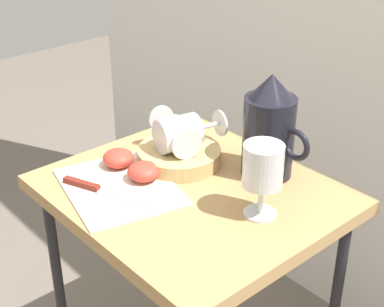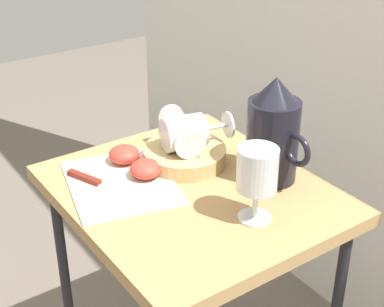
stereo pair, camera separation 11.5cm
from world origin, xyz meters
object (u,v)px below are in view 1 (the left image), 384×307
at_px(wine_glass_upright, 263,169).
at_px(wine_glass_tipped_far, 180,133).
at_px(table, 192,215).
at_px(apple_half_right, 144,171).
at_px(basket_tray, 179,156).
at_px(wine_glass_tipped_near, 178,136).
at_px(knife, 97,189).
at_px(apple_half_left, 118,158).
at_px(pitcher, 269,135).

height_order(wine_glass_upright, wine_glass_tipped_far, wine_glass_upright).
relative_size(table, wine_glass_upright, 4.64).
relative_size(table, apple_half_right, 10.14).
xyz_separation_m(basket_tray, wine_glass_tipped_far, (-0.00, 0.00, 0.06)).
distance_m(table, wine_glass_tipped_near, 0.17).
distance_m(basket_tray, knife, 0.21).
xyz_separation_m(wine_glass_tipped_near, knife, (-0.02, -0.20, -0.06)).
distance_m(table, wine_glass_upright, 0.23).
bearing_deg(apple_half_left, knife, -57.86).
bearing_deg(basket_tray, apple_half_left, -122.59).
distance_m(wine_glass_tipped_far, apple_half_right, 0.12).
bearing_deg(apple_half_left, pitcher, 43.89).
relative_size(wine_glass_tipped_near, apple_half_left, 2.42).
bearing_deg(wine_glass_upright, basket_tray, 176.37).
distance_m(table, pitcher, 0.23).
distance_m(basket_tray, pitcher, 0.21).
height_order(table, knife, knife).
bearing_deg(wine_glass_tipped_near, basket_tray, 122.45).
height_order(wine_glass_upright, knife, wine_glass_upright).
bearing_deg(wine_glass_tipped_far, pitcher, 33.92).
distance_m(wine_glass_upright, apple_half_right, 0.27).
bearing_deg(wine_glass_upright, pitcher, 127.83).
bearing_deg(wine_glass_tipped_far, wine_glass_tipped_near, -66.03).
distance_m(basket_tray, apple_half_left, 0.13).
distance_m(pitcher, wine_glass_tipped_far, 0.19).
bearing_deg(knife, apple_half_right, 76.29).
relative_size(pitcher, wine_glass_upright, 1.52).
xyz_separation_m(wine_glass_upright, apple_half_right, (-0.25, -0.09, -0.08)).
distance_m(apple_half_left, apple_half_right, 0.08).
height_order(pitcher, wine_glass_tipped_far, pitcher).
relative_size(table, basket_tray, 3.74).
relative_size(wine_glass_tipped_near, wine_glass_tipped_far, 0.99).
bearing_deg(apple_half_right, wine_glass_upright, 20.05).
distance_m(pitcher, wine_glass_tipped_near, 0.19).
height_order(apple_half_left, apple_half_right, same).
relative_size(apple_half_right, knife, 0.30).
xyz_separation_m(apple_half_left, knife, (0.06, -0.09, -0.01)).
distance_m(wine_glass_upright, apple_half_left, 0.35).
distance_m(table, apple_half_right, 0.14).
bearing_deg(wine_glass_upright, knife, -145.08).
xyz_separation_m(basket_tray, apple_half_left, (-0.07, -0.11, 0.01)).
bearing_deg(knife, pitcher, 61.33).
xyz_separation_m(table, basket_tray, (-0.10, 0.05, 0.08)).
height_order(table, apple_half_right, apple_half_right).
xyz_separation_m(table, pitcher, (0.06, 0.16, 0.16)).
bearing_deg(apple_half_right, wine_glass_tipped_far, 96.01).
distance_m(apple_half_right, knife, 0.10).
xyz_separation_m(table, apple_half_left, (-0.17, -0.06, 0.09)).
bearing_deg(table, knife, -125.76).
bearing_deg(pitcher, apple_half_right, -124.42).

